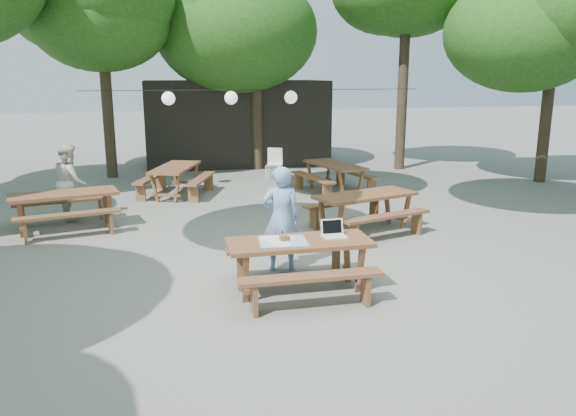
% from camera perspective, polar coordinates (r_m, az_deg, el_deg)
% --- Properties ---
extents(ground, '(80.00, 80.00, 0.00)m').
position_cam_1_polar(ground, '(9.54, 0.34, -4.86)').
color(ground, '#60615C').
rests_on(ground, ground).
extents(pavilion, '(6.00, 3.00, 2.80)m').
position_cam_1_polar(pavilion, '(19.55, -5.37, 8.68)').
color(pavilion, black).
rests_on(pavilion, ground).
extents(main_picnic_table, '(2.00, 1.58, 0.75)m').
position_cam_1_polar(main_picnic_table, '(7.90, 1.14, -5.83)').
color(main_picnic_table, brown).
rests_on(main_picnic_table, ground).
extents(picnic_table_nw, '(2.21, 1.97, 0.75)m').
position_cam_1_polar(picnic_table_nw, '(11.84, -21.70, -0.26)').
color(picnic_table_nw, brown).
rests_on(picnic_table_nw, ground).
extents(picnic_table_ne, '(2.28, 2.07, 0.75)m').
position_cam_1_polar(picnic_table_ne, '(11.00, 7.81, -0.41)').
color(picnic_table_ne, brown).
rests_on(picnic_table_ne, ground).
extents(picnic_table_far_w, '(2.12, 2.31, 0.75)m').
position_cam_1_polar(picnic_table_far_w, '(14.45, -11.33, 2.76)').
color(picnic_table_far_w, brown).
rests_on(picnic_table_far_w, ground).
extents(picnic_table_far_e, '(1.98, 2.21, 0.75)m').
position_cam_1_polar(picnic_table_far_e, '(14.61, 4.73, 3.10)').
color(picnic_table_far_e, brown).
rests_on(picnic_table_far_e, ground).
extents(woman, '(0.65, 0.47, 1.65)m').
position_cam_1_polar(woman, '(8.65, -0.72, -1.10)').
color(woman, '#7AA0DE').
rests_on(woman, ground).
extents(second_person, '(0.78, 0.90, 1.59)m').
position_cam_1_polar(second_person, '(12.71, -21.25, 2.54)').
color(second_person, silver).
rests_on(second_person, ground).
extents(plastic_chair, '(0.58, 0.58, 0.90)m').
position_cam_1_polar(plastic_chair, '(16.43, -1.42, 3.83)').
color(plastic_chair, white).
rests_on(plastic_chair, ground).
extents(laptop, '(0.34, 0.27, 0.24)m').
position_cam_1_polar(laptop, '(7.99, 4.62, -2.45)').
color(laptop, white).
rests_on(laptop, main_picnic_table).
extents(tabletop_clutter, '(0.69, 0.60, 0.08)m').
position_cam_1_polar(tabletop_clutter, '(7.74, -0.56, -3.32)').
color(tabletop_clutter, '#3A79C8').
rests_on(tabletop_clutter, main_picnic_table).
extents(paper_lanterns, '(9.00, 0.34, 0.38)m').
position_cam_1_polar(paper_lanterns, '(14.95, -5.75, 11.09)').
color(paper_lanterns, black).
rests_on(paper_lanterns, ground).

